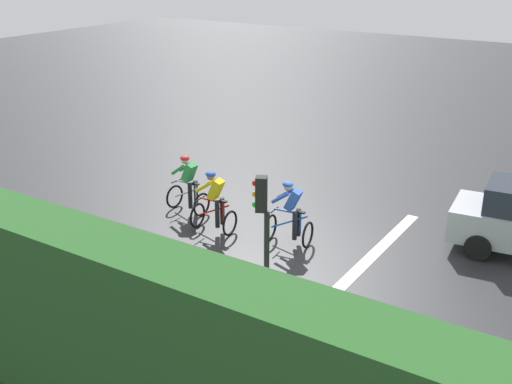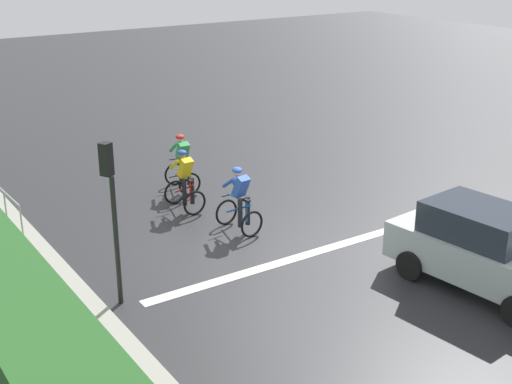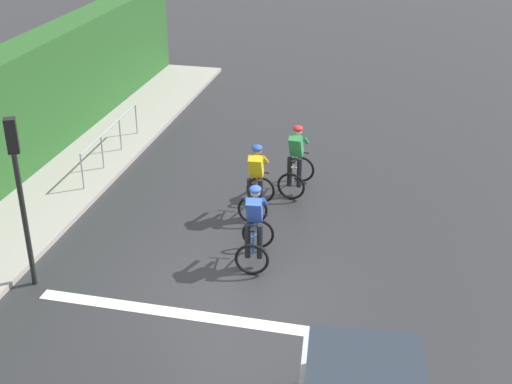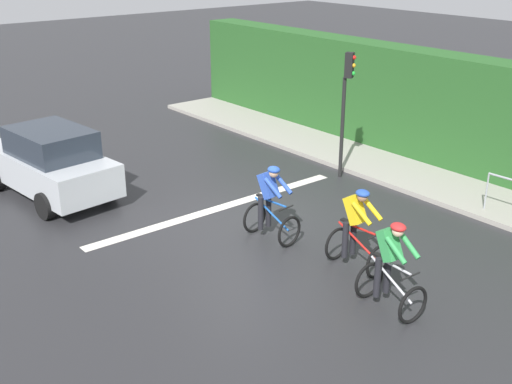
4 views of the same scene
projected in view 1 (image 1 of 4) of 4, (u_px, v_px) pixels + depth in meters
The scene contains 10 objects.
ground_plane at pixel (329, 257), 15.36m from camera, with size 80.00×80.00×0.00m, color #28282B.
sidewalk_kerb at pixel (101, 341), 11.97m from camera, with size 2.80×23.97×0.12m, color #9E998E.
stone_wall_low at pixel (62, 354), 11.17m from camera, with size 0.44×23.97×0.64m, color gray.
hedge_wall at pixel (40, 301), 10.49m from camera, with size 1.10×23.97×3.11m, color #265623.
road_marking_stop_line at pixel (362, 266), 14.92m from camera, with size 7.00×0.30×0.01m, color silver.
cyclist_lead at pixel (188, 186), 17.65m from camera, with size 0.75×1.12×1.66m.
cyclist_second at pixel (214, 203), 16.43m from camera, with size 0.73×1.11×1.66m.
cyclist_mid at pixel (291, 215), 15.75m from camera, with size 0.79×1.15×1.66m.
traffic_light_near_crossing at pixel (263, 236), 11.27m from camera, with size 0.27×0.29×3.34m.
pedestrian_railing_kerbside at pixel (26, 248), 14.00m from camera, with size 0.16×3.78×1.03m.
Camera 1 is at (-12.52, -5.95, 7.05)m, focal length 44.41 mm.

